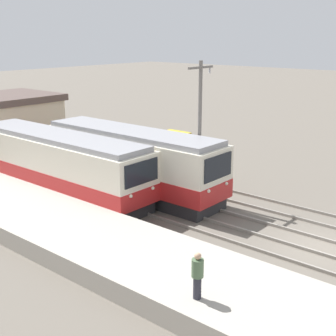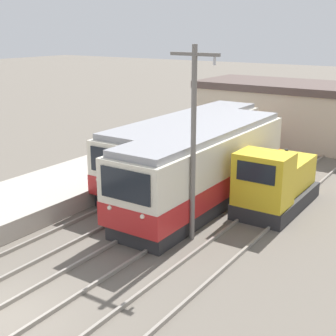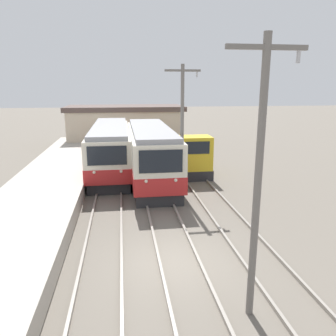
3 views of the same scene
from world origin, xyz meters
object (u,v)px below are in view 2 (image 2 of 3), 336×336
(commuter_train_center, at_px, (205,170))
(catenary_mast_mid, at_px, (194,139))
(commuter_train_left, at_px, (187,150))
(shunting_locomotive, at_px, (275,184))

(commuter_train_center, xyz_separation_m, catenary_mast_mid, (1.51, -3.64, 2.37))
(commuter_train_left, relative_size, catenary_mast_mid, 1.71)
(commuter_train_left, distance_m, commuter_train_center, 4.04)
(shunting_locomotive, bearing_deg, catenary_mast_mid, -107.02)
(shunting_locomotive, distance_m, catenary_mast_mid, 5.85)
(catenary_mast_mid, bearing_deg, commuter_train_left, 123.33)
(shunting_locomotive, xyz_separation_m, catenary_mast_mid, (-1.49, -4.88, 2.87))
(commuter_train_center, relative_size, shunting_locomotive, 2.23)
(commuter_train_center, distance_m, catenary_mast_mid, 4.59)
(catenary_mast_mid, bearing_deg, shunting_locomotive, 72.98)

